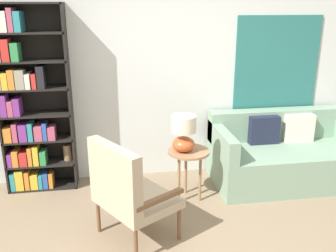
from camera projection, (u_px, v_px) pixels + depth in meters
name	position (u px, v px, depth m)	size (l,w,h in m)	color
wall_back	(156.00, 67.00, 4.39)	(6.40, 0.08, 2.70)	silver
bookshelf	(28.00, 107.00, 4.11)	(0.77, 0.30, 2.07)	black
armchair	(126.00, 188.00, 3.26)	(0.83, 0.87, 0.95)	brown
couch	(284.00, 156.00, 4.50)	(1.71, 0.88, 0.81)	gray
side_table	(189.00, 157.00, 4.00)	(0.45, 0.45, 0.57)	#99704C
table_lamp	(184.00, 133.00, 3.89)	(0.26, 0.26, 0.39)	#C65128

